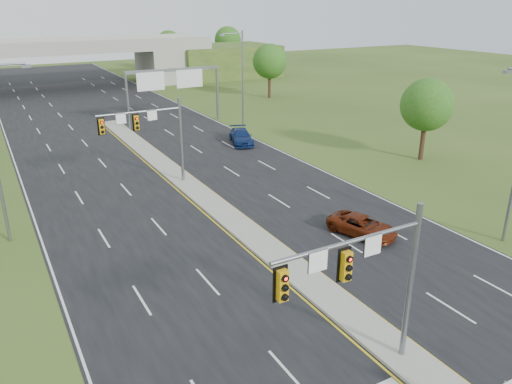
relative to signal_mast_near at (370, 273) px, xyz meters
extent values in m
plane|color=#354B1A|center=(2.26, 0.07, -4.73)|extent=(240.00, 240.00, 0.00)
cube|color=black|center=(2.26, 35.07, -4.72)|extent=(24.00, 160.00, 0.02)
cube|color=gray|center=(2.26, 23.07, -4.63)|extent=(2.00, 54.00, 0.16)
cube|color=gold|center=(1.11, 23.07, -4.70)|extent=(0.12, 54.00, 0.01)
cube|color=gold|center=(3.41, 23.07, -4.70)|extent=(0.12, 54.00, 0.01)
cube|color=silver|center=(-9.54, 35.07, -4.70)|extent=(0.12, 160.00, 0.01)
cube|color=silver|center=(14.06, 35.07, -4.70)|extent=(0.12, 160.00, 0.01)
cylinder|color=slate|center=(2.26, 0.07, -1.23)|extent=(0.24, 0.24, 7.00)
cylinder|color=slate|center=(-0.99, 0.07, 1.47)|extent=(6.50, 0.16, 0.16)
cube|color=#C98F0C|center=(-1.31, -0.18, 0.72)|extent=(0.35, 0.25, 1.10)
cube|color=#C98F0C|center=(-3.91, -0.18, 0.72)|extent=(0.35, 0.25, 1.10)
cube|color=black|center=(-1.31, -0.04, 0.72)|extent=(0.55, 0.04, 1.30)
cube|color=black|center=(-3.91, -0.04, 0.72)|extent=(0.55, 0.04, 1.30)
sphere|color=#FF0C05|center=(-1.31, -0.31, 1.07)|extent=(0.20, 0.20, 0.20)
sphere|color=#FF0C05|center=(-3.91, -0.31, 1.07)|extent=(0.20, 0.20, 0.20)
cube|color=white|center=(-2.42, -0.03, 1.12)|extent=(0.75, 0.04, 0.75)
cube|color=white|center=(-0.01, -0.03, 1.12)|extent=(0.75, 0.04, 0.75)
cylinder|color=slate|center=(2.26, 25.07, -1.23)|extent=(0.24, 0.24, 7.00)
cylinder|color=slate|center=(-0.99, 25.07, 1.47)|extent=(6.50, 0.16, 0.16)
cube|color=#C98F0C|center=(-1.31, 24.82, 0.72)|extent=(0.35, 0.25, 1.10)
cube|color=#C98F0C|center=(-3.91, 24.82, 0.72)|extent=(0.35, 0.25, 1.10)
cube|color=black|center=(-1.31, 24.96, 0.72)|extent=(0.55, 0.04, 1.30)
cube|color=black|center=(-3.91, 24.96, 0.72)|extent=(0.55, 0.04, 1.30)
sphere|color=#FF0C05|center=(-1.31, 24.69, 1.07)|extent=(0.20, 0.20, 0.20)
sphere|color=#FF0C05|center=(-3.91, 24.69, 1.07)|extent=(0.20, 0.20, 0.20)
cube|color=white|center=(-2.42, 24.97, 1.12)|extent=(0.75, 0.04, 0.75)
cube|color=white|center=(-0.01, 24.97, 1.12)|extent=(0.75, 0.04, 0.75)
cylinder|color=slate|center=(3.46, 45.07, -1.43)|extent=(0.28, 0.28, 6.60)
cylinder|color=slate|center=(14.76, 45.07, -1.43)|extent=(0.28, 0.28, 6.60)
cube|color=slate|center=(9.11, 45.07, 1.77)|extent=(11.50, 0.35, 0.35)
cube|color=#0C5619|center=(6.26, 44.87, 0.67)|extent=(3.20, 0.08, 2.00)
cube|color=#0C5619|center=(11.06, 44.87, 0.67)|extent=(3.20, 0.08, 2.00)
cube|color=silver|center=(6.26, 44.82, 0.67)|extent=(3.30, 0.03, 2.10)
cube|color=silver|center=(11.06, 44.82, 0.67)|extent=(3.30, 0.03, 2.10)
cube|color=gray|center=(19.26, 80.07, -1.73)|extent=(6.00, 12.00, 6.00)
cube|color=#354B1A|center=(32.26, 80.07, -1.73)|extent=(20.00, 14.00, 6.00)
cube|color=gray|center=(2.26, 80.07, 1.87)|extent=(50.00, 12.00, 1.20)
cube|color=gray|center=(2.26, 74.27, 2.92)|extent=(50.00, 0.40, 0.90)
cube|color=gray|center=(2.26, 85.87, 2.92)|extent=(50.00, 0.40, 0.90)
cylinder|color=slate|center=(-9.99, 20.07, 5.97)|extent=(2.50, 0.12, 0.12)
cube|color=slate|center=(-8.74, 20.07, 5.82)|extent=(0.50, 0.25, 0.18)
cube|color=slate|center=(13.26, 5.07, 5.82)|extent=(0.50, 0.25, 0.18)
cylinder|color=slate|center=(15.76, 40.07, 0.77)|extent=(0.20, 0.20, 11.00)
cylinder|color=slate|center=(14.51, 40.07, 5.97)|extent=(2.50, 0.12, 0.12)
cube|color=slate|center=(13.26, 40.07, 5.82)|extent=(0.50, 0.25, 0.18)
cylinder|color=#382316|center=(24.26, 20.07, -2.73)|extent=(0.44, 0.44, 4.00)
sphere|color=#235416|center=(24.26, 20.07, 0.47)|extent=(4.80, 4.80, 4.80)
cylinder|color=#382316|center=(28.26, 55.07, -2.60)|extent=(0.44, 0.44, 4.25)
sphere|color=#235416|center=(28.26, 55.07, 0.80)|extent=(5.20, 5.20, 5.20)
cylinder|color=#382316|center=(26.26, 94.07, -2.60)|extent=(0.44, 0.44, 4.25)
sphere|color=#235416|center=(26.26, 94.07, 0.80)|extent=(5.60, 5.60, 5.60)
cylinder|color=#382316|center=(40.26, 94.07, -2.48)|extent=(0.44, 0.44, 4.50)
sphere|color=#235416|center=(40.26, 94.07, 1.12)|extent=(6.00, 6.00, 6.00)
imported|color=#571B08|center=(8.54, 10.00, -4.07)|extent=(3.33, 4.96, 1.26)
imported|color=#0D1F4E|center=(11.98, 33.31, -3.97)|extent=(3.55, 5.47, 1.47)
camera|label=1|loc=(-11.44, -11.93, 9.29)|focal=35.00mm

